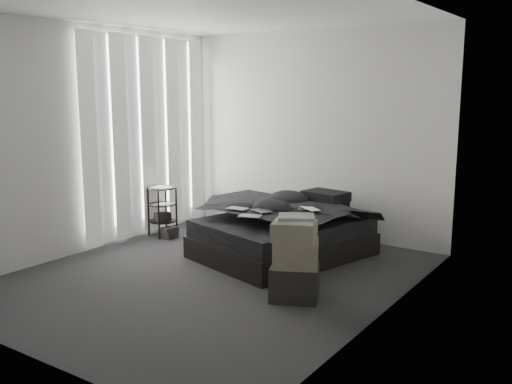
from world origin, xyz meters
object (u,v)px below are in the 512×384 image
Objects in this scene: laptop at (307,203)px; bed at (283,245)px; side_stand at (162,212)px; box_lower at (295,283)px.

bed is at bearing -154.50° from laptop.
box_lower is (2.55, -1.00, -0.16)m from side_stand.
side_stand is at bearing -144.88° from laptop.
side_stand is 1.48× the size of box_lower.
side_stand reaches higher than box_lower.
laptop is (0.33, -0.05, 0.53)m from bed.
laptop reaches higher than side_stand.
side_stand is 2.75m from box_lower.
bed is 0.63m from laptop.
box_lower is at bearing -38.22° from bed.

